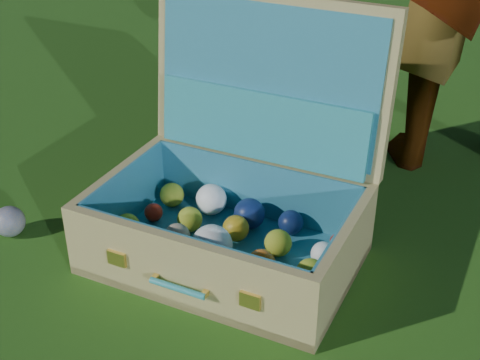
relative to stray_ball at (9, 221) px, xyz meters
name	(u,v)px	position (x,y,z in m)	size (l,w,h in m)	color
ground	(222,263)	(0.52, 0.12, -0.04)	(60.00, 60.00, 0.00)	#215114
stray_ball	(9,221)	(0.00, 0.00, 0.00)	(0.08, 0.08, 0.08)	#385692
suitcase	(239,188)	(0.52, 0.21, 0.12)	(0.59, 0.50, 0.56)	tan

